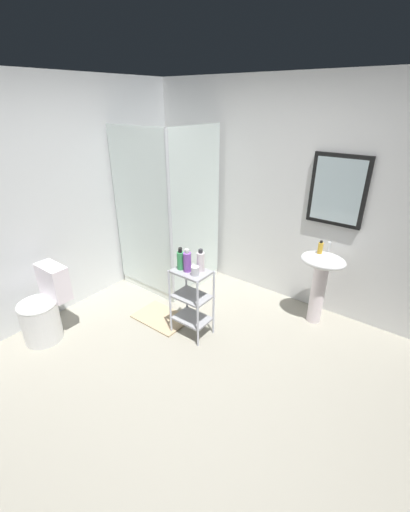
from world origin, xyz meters
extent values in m
cube|color=gray|center=(0.00, 0.00, -0.01)|extent=(4.20, 4.20, 0.02)
cube|color=silver|center=(0.00, 1.85, 1.25)|extent=(4.20, 0.10, 2.50)
cube|color=black|center=(0.57, 1.78, 1.41)|extent=(0.56, 0.03, 0.72)
cube|color=silver|center=(0.57, 1.76, 1.41)|extent=(0.48, 0.01, 0.64)
cube|color=silver|center=(-1.85, 0.00, 1.25)|extent=(0.10, 4.20, 2.50)
cube|color=white|center=(-1.31, 1.28, 0.05)|extent=(0.90, 0.90, 0.10)
cube|color=silver|center=(-1.31, 0.83, 1.05)|extent=(0.90, 0.02, 1.90)
cube|color=silver|center=(-0.86, 1.28, 1.05)|extent=(0.02, 0.90, 1.90)
cylinder|color=silver|center=(-0.86, 0.83, 1.05)|extent=(0.04, 0.04, 1.90)
cylinder|color=silver|center=(-1.31, 1.28, 0.10)|extent=(0.08, 0.08, 0.00)
cylinder|color=white|center=(0.62, 1.52, 0.34)|extent=(0.15, 0.15, 0.68)
ellipsoid|color=white|center=(0.62, 1.52, 0.75)|extent=(0.46, 0.37, 0.13)
cylinder|color=silver|center=(0.62, 1.64, 0.86)|extent=(0.03, 0.03, 0.10)
cylinder|color=white|center=(-1.48, -0.48, 0.20)|extent=(0.37, 0.37, 0.40)
torus|color=white|center=(-1.48, -0.48, 0.42)|extent=(0.37, 0.37, 0.04)
cube|color=white|center=(-1.48, -0.26, 0.58)|extent=(0.35, 0.17, 0.36)
cylinder|color=silver|center=(-0.51, 0.40, 0.37)|extent=(0.02, 0.02, 0.74)
cylinder|color=silver|center=(-0.15, 0.40, 0.37)|extent=(0.02, 0.02, 0.74)
cylinder|color=silver|center=(-0.51, 0.66, 0.37)|extent=(0.02, 0.02, 0.74)
cylinder|color=silver|center=(-0.15, 0.66, 0.37)|extent=(0.02, 0.02, 0.74)
cube|color=#99999E|center=(-0.33, 0.53, 0.18)|extent=(0.36, 0.26, 0.02)
cube|color=#99999E|center=(-0.33, 0.53, 0.45)|extent=(0.36, 0.26, 0.02)
cube|color=#99999E|center=(-0.33, 0.53, 0.73)|extent=(0.36, 0.26, 0.02)
cylinder|color=gold|center=(0.57, 1.53, 0.87)|extent=(0.05, 0.05, 0.12)
cylinder|color=black|center=(0.57, 1.53, 0.94)|extent=(0.03, 0.03, 0.02)
cylinder|color=white|center=(-0.25, 0.59, 0.84)|extent=(0.07, 0.07, 0.19)
cylinder|color=#333338|center=(-0.25, 0.59, 0.95)|extent=(0.04, 0.04, 0.04)
cylinder|color=#3B9D59|center=(-0.43, 0.50, 0.83)|extent=(0.07, 0.07, 0.18)
cylinder|color=black|center=(-0.43, 0.50, 0.94)|extent=(0.04, 0.04, 0.05)
cylinder|color=purple|center=(-0.35, 0.51, 0.84)|extent=(0.08, 0.08, 0.19)
cylinder|color=silver|center=(-0.35, 0.51, 0.95)|extent=(0.04, 0.04, 0.04)
cylinder|color=silver|center=(-0.24, 0.48, 0.79)|extent=(0.08, 0.08, 0.09)
cube|color=tan|center=(-0.76, 0.51, 0.01)|extent=(0.60, 0.40, 0.02)
camera|label=1|loc=(1.50, -1.64, 2.25)|focal=23.23mm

